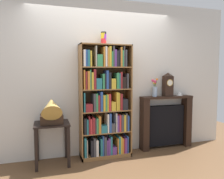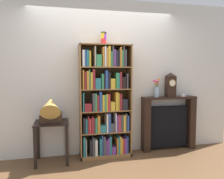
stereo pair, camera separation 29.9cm
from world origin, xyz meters
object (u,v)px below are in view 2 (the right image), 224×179
Objects in this scene: flower_vase at (157,89)px; side_table_left at (52,132)px; cup_stack at (104,39)px; bookshelf at (105,104)px; teacup_with_saucer at (183,95)px; fireplace_mantel at (168,123)px; mantel_clock at (171,85)px; gramophone at (51,109)px.

side_table_left is at bearing -175.96° from flower_vase.
flower_vase is (0.97, 0.01, -0.87)m from cup_stack.
bookshelf is at bearing -79.98° from cup_stack.
side_table_left is (-0.88, -0.06, -0.41)m from bookshelf.
cup_stack is 1.80m from teacup_with_saucer.
flower_vase is at bearing -176.19° from fireplace_mantel.
mantel_clock is 1.30× the size of flower_vase.
gramophone is at bearing -170.75° from bookshelf.
fireplace_mantel is (1.22, 0.03, -1.51)m from cup_stack.
flower_vase is 0.54m from teacup_with_saucer.
gramophone is 1.87m from flower_vase.
bookshelf is 1.29m from fireplace_mantel.
cup_stack is 0.63× the size of flower_vase.
mantel_clock reaches higher than teacup_with_saucer.
cup_stack is at bearing 100.02° from bookshelf.
fireplace_mantel is 0.60m from teacup_with_saucer.
flower_vase reaches higher than fireplace_mantel.
cup_stack is 1.95m from fireplace_mantel.
gramophone is 0.49× the size of fireplace_mantel.
bookshelf is 1.86× the size of fireplace_mantel.
mantel_clock is (2.11, 0.21, 0.34)m from gramophone.
mantel_clock is (1.24, 0.01, -0.79)m from cup_stack.
bookshelf is 0.99m from flower_vase.
fireplace_mantel is 0.72m from mantel_clock.
mantel_clock is at bearing -0.35° from flower_vase.
flower_vase is (0.96, 0.07, 0.23)m from bookshelf.
gramophone is 1.47× the size of flower_vase.
flower_vase is (1.84, 0.21, 0.26)m from gramophone.
fireplace_mantel is (1.21, 0.09, -0.41)m from bookshelf.
cup_stack reaches higher than flower_vase.
gramophone is at bearing -174.86° from teacup_with_saucer.
fireplace_mantel is (2.09, 0.23, -0.38)m from gramophone.
flower_vase reaches higher than side_table_left.
fireplace_mantel is at bearing 6.26° from gramophone.
mantel_clock is at bearing 3.48° from side_table_left.
cup_stack reaches higher than mantel_clock.
bookshelf is at bearing 3.92° from side_table_left.
teacup_with_saucer is at bearing 0.44° from mantel_clock.
mantel_clock is at bearing 0.61° from cup_stack.
flower_vase reaches higher than teacup_with_saucer.
side_table_left is at bearing 90.00° from gramophone.
mantel_clock is 0.32m from teacup_with_saucer.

